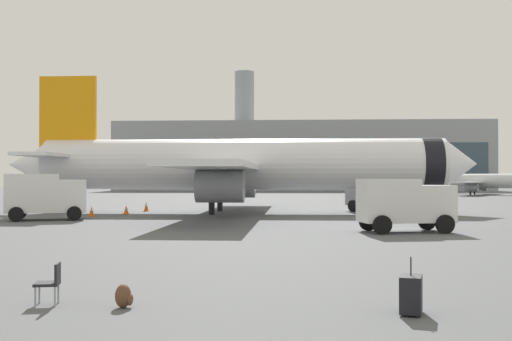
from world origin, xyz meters
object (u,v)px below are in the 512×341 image
at_px(cargo_van, 404,202).
at_px(safety_cone_far, 92,211).
at_px(service_truck, 45,194).
at_px(safety_cone_near, 146,207).
at_px(safety_cone_mid, 126,210).
at_px(rolling_suitcase, 411,294).
at_px(airplane_taxiing, 479,181).
at_px(traveller_backpack, 124,296).
at_px(fuel_truck, 383,189).
at_px(gate_chair, 51,281).
at_px(airplane_at_gate, 239,165).

xyz_separation_m(cargo_van, safety_cone_far, (-19.22, 11.42, -1.10)).
xyz_separation_m(service_truck, safety_cone_near, (3.86, 10.77, -1.23)).
xyz_separation_m(service_truck, safety_cone_mid, (3.27, 6.95, -1.30)).
bearing_deg(safety_cone_far, rolling_suitcase, -61.64).
height_order(airplane_taxiing, safety_cone_far, airplane_taxiing).
xyz_separation_m(safety_cone_mid, safety_cone_far, (-1.57, -3.09, 0.04)).
relative_size(airplane_taxiing, traveller_backpack, 41.36).
relative_size(fuel_truck, safety_cone_mid, 9.83).
distance_m(rolling_suitcase, gate_chair, 7.25).
relative_size(airplane_at_gate, safety_cone_near, 47.12).
bearing_deg(safety_cone_far, gate_chair, -73.26).
distance_m(service_truck, safety_cone_mid, 7.79).
relative_size(airplane_at_gate, airplane_taxiing, 1.79).
bearing_deg(safety_cone_near, airplane_at_gate, -16.06).
bearing_deg(airplane_at_gate, cargo_van, -59.72).
bearing_deg(gate_chair, cargo_van, 59.75).
height_order(cargo_van, rolling_suitcase, cargo_van).
bearing_deg(cargo_van, airplane_at_gate, 120.28).
xyz_separation_m(service_truck, traveller_backpack, (12.08, -25.60, -1.37)).
distance_m(airplane_at_gate, safety_cone_far, 11.37).
height_order(safety_cone_far, traveller_backpack, safety_cone_far).
bearing_deg(safety_cone_mid, service_truck, -115.23).
relative_size(cargo_van, safety_cone_mid, 7.54).
xyz_separation_m(airplane_at_gate, service_truck, (-11.50, -8.57, -2.05)).
bearing_deg(fuel_truck, airplane_taxiing, 66.19).
height_order(airplane_taxiing, service_truck, airplane_taxiing).
height_order(fuel_truck, safety_cone_far, fuel_truck).
bearing_deg(traveller_backpack, fuel_truck, 73.83).
bearing_deg(safety_cone_far, cargo_van, -30.72).
bearing_deg(safety_cone_near, traveller_backpack, -77.26).
bearing_deg(gate_chair, traveller_backpack, -6.26).
xyz_separation_m(fuel_truck, safety_cone_near, (-18.69, 0.28, -1.40)).
relative_size(service_truck, cargo_van, 1.12).
height_order(service_truck, fuel_truck, fuel_truck).
xyz_separation_m(traveller_backpack, gate_chair, (-1.57, 0.17, 0.27)).
relative_size(safety_cone_far, rolling_suitcase, 0.64).
distance_m(safety_cone_mid, rolling_suitcase, 35.87).
bearing_deg(safety_cone_mid, traveller_backpack, -74.86).
height_order(cargo_van, safety_cone_mid, cargo_van).
bearing_deg(gate_chair, airplane_at_gate, 88.32).
bearing_deg(safety_cone_far, service_truck, -113.79).
height_order(cargo_van, traveller_backpack, cargo_van).
bearing_deg(rolling_suitcase, airplane_at_gate, 100.28).
distance_m(fuel_truck, gate_chair, 37.90).
relative_size(airplane_taxiing, cargo_van, 4.23).
xyz_separation_m(cargo_van, safety_cone_near, (-17.06, 18.33, -1.08)).
bearing_deg(rolling_suitcase, safety_cone_mid, 113.80).
bearing_deg(safety_cone_far, airplane_at_gate, 25.67).
distance_m(safety_cone_mid, safety_cone_far, 3.47).
xyz_separation_m(safety_cone_near, safety_cone_mid, (-0.59, -3.82, -0.07)).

